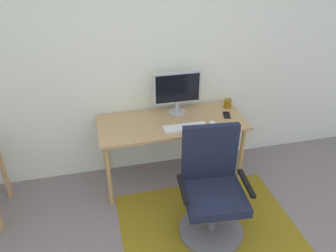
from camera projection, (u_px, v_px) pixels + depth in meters
name	position (u px, v px, depth m)	size (l,w,h in m)	color
wall_back	(139.00, 57.00, 3.37)	(6.00, 0.10, 2.60)	white
area_rug	(207.00, 224.00, 3.16)	(1.61, 1.17, 0.01)	olive
desk	(172.00, 128.00, 3.43)	(1.50, 0.63, 0.73)	tan
monitor	(177.00, 90.00, 3.42)	(0.50, 0.18, 0.45)	#B2B2B7
keyboard	(185.00, 127.00, 3.27)	(0.43, 0.13, 0.02)	white
computer_mouse	(213.00, 123.00, 3.32)	(0.06, 0.10, 0.03)	white
coffee_cup	(228.00, 103.00, 3.63)	(0.08, 0.08, 0.10)	#845D14
cell_phone	(227.00, 115.00, 3.49)	(0.07, 0.14, 0.01)	black
office_chair	(212.00, 195.00, 2.93)	(0.62, 0.58, 1.01)	slate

